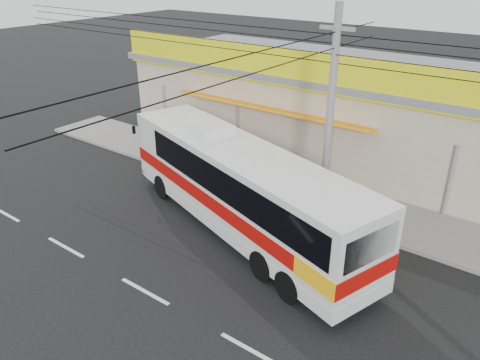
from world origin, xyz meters
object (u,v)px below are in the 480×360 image
object	(u,v)px
motorbike_red	(208,144)
motorbike_dark	(177,156)
utility_pole	(336,48)
coach_bus	(244,186)

from	to	relation	value
motorbike_red	motorbike_dark	bearing A→B (deg)	141.29
utility_pole	motorbike_red	bearing A→B (deg)	161.55
motorbike_dark	utility_pole	xyz separation A→B (m)	(8.07, -0.68, 5.97)
coach_bus	motorbike_red	bearing A→B (deg)	158.14
motorbike_red	utility_pole	bearing A→B (deg)	-137.52
utility_pole	coach_bus	bearing A→B (deg)	-132.09
coach_bus	utility_pole	world-z (taller)	utility_pole
coach_bus	motorbike_red	distance (m)	7.59
coach_bus	motorbike_dark	world-z (taller)	coach_bus
coach_bus	motorbike_red	world-z (taller)	coach_bus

